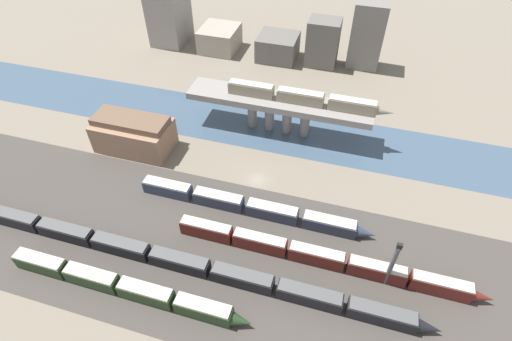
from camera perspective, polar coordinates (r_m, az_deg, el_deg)
The scene contains 16 objects.
ground_plane at distance 103.61m, azimuth 0.18°, elevation -1.30°, with size 400.00×400.00×0.00m, color #756B5B.
railbed_yard at distance 89.20m, azimuth -4.22°, elevation -11.89°, with size 280.00×42.00×0.01m, color #423D38.
river_water at distance 119.34m, azimuth 3.10°, elevation 5.85°, with size 320.00×20.94×0.01m, color #3D5166.
bridge at distance 114.17m, azimuth 3.27°, elevation 9.28°, with size 52.38×9.33×10.82m.
train_on_bridge at distance 110.90m, azimuth 7.19°, elevation 10.24°, with size 45.47×2.83×3.57m.
train_yard_near at distance 86.67m, azimuth -18.24°, elevation -15.54°, with size 51.63×2.95×3.92m.
train_yard_mid at distance 89.19m, azimuth -13.95°, elevation -11.74°, with size 114.15×2.99×3.59m.
train_yard_far at distance 87.26m, azimuth 9.41°, elevation -12.17°, with size 65.92×2.63×4.08m.
train_yard_outer at distance 94.92m, azimuth -0.64°, elevation -5.24°, with size 56.81×3.05×3.62m.
warehouse_building at distance 115.17m, azimuth -17.08°, elevation 5.08°, with size 20.68×11.27×10.04m.
signal_tower at distance 84.12m, azimuth 18.83°, elevation -12.61°, with size 1.00×0.95×13.30m.
city_block_far_left at distance 166.67m, azimuth -12.34°, elevation 21.05°, with size 12.13×15.52×21.97m, color gray.
city_block_left at distance 160.60m, azimuth -5.22°, elevation 18.28°, with size 13.57×14.60×8.44m, color gray.
city_block_center at distance 153.89m, azimuth 3.13°, elevation 17.22°, with size 14.11×13.25×8.62m, color #605B56.
city_block_right at distance 149.69m, azimuth 9.51°, elevation 17.56°, with size 10.99×8.94×16.43m, color #605B56.
city_block_far_right at distance 150.42m, azimuth 15.60°, elevation 18.11°, with size 11.00×8.65×22.96m, color slate.
Camera 1 is at (20.13, -69.88, 73.80)m, focal length 28.00 mm.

